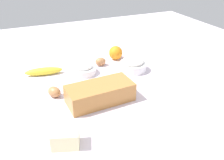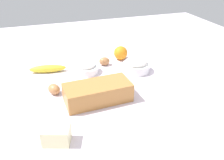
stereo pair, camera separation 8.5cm
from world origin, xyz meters
The scene contains 9 objects.
ground_plane centered at (0.00, 0.00, -0.01)m, with size 2.40×2.40×0.02m, color silver.
loaf_pan centered at (-0.09, -0.08, 0.04)m, with size 0.29×0.15×0.08m.
flour_bowl centered at (0.18, 0.12, 0.03)m, with size 0.14×0.14×0.07m.
sugar_bowl centered at (-0.08, 0.19, 0.03)m, with size 0.13×0.13×0.06m.
banana centered at (-0.27, 0.26, 0.02)m, with size 0.19×0.04×0.04m, color yellow.
orange_fruit centered at (0.15, 0.29, 0.04)m, with size 0.08×0.08×0.08m, color orange.
butter_block centered at (-0.29, -0.29, 0.03)m, with size 0.09×0.06×0.06m, color #F4EDB2.
egg_near_butter centered at (-0.26, 0.03, 0.02)m, with size 0.05×0.05×0.06m, color #B47A4A.
egg_beside_bowl centered at (0.04, 0.25, 0.02)m, with size 0.05×0.05×0.06m, color #AB7345.
Camera 2 is at (-0.30, -0.92, 0.58)m, focal length 38.06 mm.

